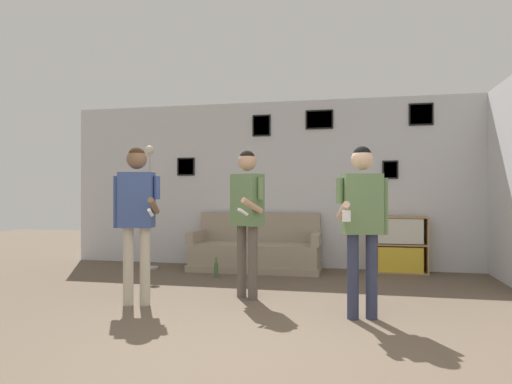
{
  "coord_description": "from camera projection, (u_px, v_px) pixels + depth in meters",
  "views": [
    {
      "loc": [
        0.82,
        -3.16,
        1.2
      ],
      "look_at": [
        -0.3,
        2.1,
        1.21
      ],
      "focal_mm": 32.0,
      "sensor_mm": 36.0,
      "label": 1
    }
  ],
  "objects": [
    {
      "name": "couch",
      "position": [
        256.0,
        251.0,
        7.13
      ],
      "size": [
        2.02,
        0.8,
        0.88
      ],
      "color": "gray",
      "rests_on": "ground_plane"
    },
    {
      "name": "bookshelf",
      "position": [
        400.0,
        245.0,
        6.86
      ],
      "size": [
        0.8,
        0.3,
        0.85
      ],
      "color": "#A87F51",
      "rests_on": "ground_plane"
    },
    {
      "name": "ground_plane",
      "position": [
        236.0,
        361.0,
        3.25
      ],
      "size": [
        20.0,
        20.0,
        0.0
      ],
      "primitive_type": "plane",
      "color": "brown"
    },
    {
      "name": "person_watcher_holding_cup",
      "position": [
        362.0,
        213.0,
        4.34
      ],
      "size": [
        0.49,
        0.49,
        1.65
      ],
      "color": "#2D334C",
      "rests_on": "ground_plane"
    },
    {
      "name": "person_player_foreground_center",
      "position": [
        247.0,
        207.0,
        5.2
      ],
      "size": [
        0.43,
        0.6,
        1.69
      ],
      "color": "brown",
      "rests_on": "ground_plane"
    },
    {
      "name": "wall_back",
      "position": [
        302.0,
        183.0,
        7.4
      ],
      "size": [
        7.96,
        0.08,
        2.7
      ],
      "color": "silver",
      "rests_on": "ground_plane"
    },
    {
      "name": "floor_lamp",
      "position": [
        149.0,
        204.0,
        7.22
      ],
      "size": [
        0.28,
        0.28,
        1.96
      ],
      "color": "#ADA89E",
      "rests_on": "ground_plane"
    },
    {
      "name": "bottle_on_floor",
      "position": [
        216.0,
        269.0,
        6.5
      ],
      "size": [
        0.06,
        0.06,
        0.28
      ],
      "color": "#3D6638",
      "rests_on": "ground_plane"
    },
    {
      "name": "person_player_foreground_left",
      "position": [
        137.0,
        208.0,
        4.88
      ],
      "size": [
        0.55,
        0.43,
        1.69
      ],
      "color": "#B7AD99",
      "rests_on": "ground_plane"
    }
  ]
}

